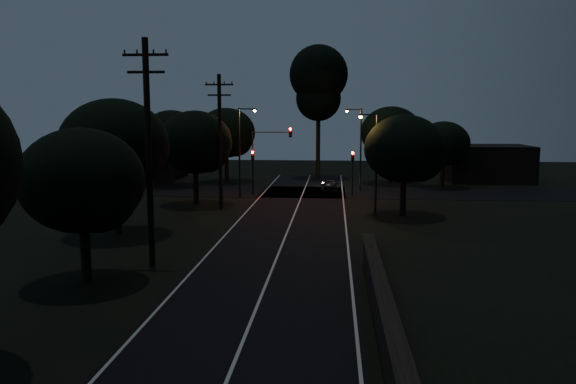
{
  "coord_description": "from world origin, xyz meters",
  "views": [
    {
      "loc": [
        2.93,
        -11.38,
        7.41
      ],
      "look_at": [
        0.0,
        24.0,
        2.5
      ],
      "focal_mm": 35.0,
      "sensor_mm": 36.0,
      "label": 1
    }
  ],
  "objects_px": {
    "utility_pole_mid": "(149,150)",
    "streetlight_c": "(374,157)",
    "utility_pole_far": "(220,139)",
    "signal_mast": "(271,148)",
    "streetlight_b": "(359,143)",
    "signal_right": "(353,165)",
    "signal_left": "(253,164)",
    "streetlight_a": "(242,146)",
    "car": "(330,186)",
    "tall_pine": "(319,82)"
  },
  "relations": [
    {
      "from": "utility_pole_mid",
      "to": "tall_pine",
      "type": "distance_m",
      "value": 40.97
    },
    {
      "from": "utility_pole_far",
      "to": "signal_right",
      "type": "distance_m",
      "value": 13.53
    },
    {
      "from": "signal_left",
      "to": "signal_mast",
      "type": "height_order",
      "value": "signal_mast"
    },
    {
      "from": "utility_pole_mid",
      "to": "streetlight_b",
      "type": "relative_size",
      "value": 1.38
    },
    {
      "from": "tall_pine",
      "to": "signal_left",
      "type": "relative_size",
      "value": 3.77
    },
    {
      "from": "tall_pine",
      "to": "signal_mast",
      "type": "bearing_deg",
      "value": -104.62
    },
    {
      "from": "utility_pole_mid",
      "to": "car",
      "type": "distance_m",
      "value": 28.39
    },
    {
      "from": "signal_mast",
      "to": "signal_left",
      "type": "bearing_deg",
      "value": -179.87
    },
    {
      "from": "signal_right",
      "to": "signal_mast",
      "type": "height_order",
      "value": "signal_mast"
    },
    {
      "from": "utility_pole_far",
      "to": "signal_mast",
      "type": "xyz_separation_m",
      "value": [
        3.09,
        7.99,
        -1.15
      ]
    },
    {
      "from": "signal_right",
      "to": "streetlight_b",
      "type": "bearing_deg",
      "value": 80.0
    },
    {
      "from": "tall_pine",
      "to": "streetlight_b",
      "type": "xyz_separation_m",
      "value": [
        4.31,
        -11.0,
        -6.5
      ]
    },
    {
      "from": "utility_pole_mid",
      "to": "streetlight_b",
      "type": "height_order",
      "value": "utility_pole_mid"
    },
    {
      "from": "utility_pole_far",
      "to": "streetlight_b",
      "type": "distance_m",
      "value": 16.51
    },
    {
      "from": "signal_left",
      "to": "streetlight_c",
      "type": "bearing_deg",
      "value": -43.76
    },
    {
      "from": "tall_pine",
      "to": "streetlight_c",
      "type": "distance_m",
      "value": 26.35
    },
    {
      "from": "signal_right",
      "to": "streetlight_c",
      "type": "relative_size",
      "value": 0.55
    },
    {
      "from": "streetlight_a",
      "to": "streetlight_b",
      "type": "bearing_deg",
      "value": 29.48
    },
    {
      "from": "utility_pole_far",
      "to": "signal_right",
      "type": "xyz_separation_m",
      "value": [
        10.6,
        7.99,
        -2.65
      ]
    },
    {
      "from": "streetlight_b",
      "to": "car",
      "type": "relative_size",
      "value": 2.03
    },
    {
      "from": "utility_pole_far",
      "to": "signal_mast",
      "type": "distance_m",
      "value": 8.64
    },
    {
      "from": "tall_pine",
      "to": "streetlight_a",
      "type": "height_order",
      "value": "tall_pine"
    },
    {
      "from": "signal_right",
      "to": "streetlight_b",
      "type": "xyz_separation_m",
      "value": [
        0.71,
        4.01,
        1.8
      ]
    },
    {
      "from": "utility_pole_mid",
      "to": "streetlight_c",
      "type": "distance_m",
      "value": 19.15
    },
    {
      "from": "tall_pine",
      "to": "signal_mast",
      "type": "relative_size",
      "value": 2.47
    },
    {
      "from": "signal_mast",
      "to": "streetlight_c",
      "type": "xyz_separation_m",
      "value": [
        8.74,
        -9.99,
        0.01
      ]
    },
    {
      "from": "signal_right",
      "to": "signal_mast",
      "type": "xyz_separation_m",
      "value": [
        -7.51,
        0.0,
        1.5
      ]
    },
    {
      "from": "car",
      "to": "streetlight_b",
      "type": "bearing_deg",
      "value": -141.85
    },
    {
      "from": "signal_left",
      "to": "signal_mast",
      "type": "bearing_deg",
      "value": 0.13
    },
    {
      "from": "streetlight_a",
      "to": "streetlight_c",
      "type": "relative_size",
      "value": 1.07
    },
    {
      "from": "signal_left",
      "to": "streetlight_a",
      "type": "xyz_separation_m",
      "value": [
        -0.71,
        -1.99,
        1.8
      ]
    },
    {
      "from": "signal_mast",
      "to": "utility_pole_far",
      "type": "bearing_deg",
      "value": -111.11
    },
    {
      "from": "streetlight_a",
      "to": "utility_pole_far",
      "type": "bearing_deg",
      "value": -96.59
    },
    {
      "from": "utility_pole_far",
      "to": "car",
      "type": "relative_size",
      "value": 2.66
    },
    {
      "from": "utility_pole_far",
      "to": "car",
      "type": "height_order",
      "value": "utility_pole_far"
    },
    {
      "from": "signal_mast",
      "to": "tall_pine",
      "type": "bearing_deg",
      "value": 75.38
    },
    {
      "from": "signal_left",
      "to": "signal_right",
      "type": "bearing_deg",
      "value": 0.0
    },
    {
      "from": "utility_pole_mid",
      "to": "signal_right",
      "type": "height_order",
      "value": "utility_pole_mid"
    },
    {
      "from": "signal_right",
      "to": "signal_left",
      "type": "bearing_deg",
      "value": 180.0
    },
    {
      "from": "signal_right",
      "to": "utility_pole_mid",
      "type": "bearing_deg",
      "value": -112.99
    },
    {
      "from": "tall_pine",
      "to": "streetlight_b",
      "type": "distance_m",
      "value": 13.48
    },
    {
      "from": "signal_mast",
      "to": "streetlight_a",
      "type": "relative_size",
      "value": 0.78
    },
    {
      "from": "signal_left",
      "to": "car",
      "type": "relative_size",
      "value": 1.04
    },
    {
      "from": "utility_pole_mid",
      "to": "streetlight_c",
      "type": "height_order",
      "value": "utility_pole_mid"
    },
    {
      "from": "utility_pole_mid",
      "to": "streetlight_b",
      "type": "xyz_separation_m",
      "value": [
        11.31,
        29.0,
        -1.1
      ]
    },
    {
      "from": "utility_pole_far",
      "to": "signal_left",
      "type": "distance_m",
      "value": 8.53
    },
    {
      "from": "utility_pole_far",
      "to": "signal_mast",
      "type": "relative_size",
      "value": 1.68
    },
    {
      "from": "signal_mast",
      "to": "streetlight_b",
      "type": "bearing_deg",
      "value": 25.99
    },
    {
      "from": "utility_pole_far",
      "to": "car",
      "type": "bearing_deg",
      "value": 48.44
    },
    {
      "from": "tall_pine",
      "to": "streetlight_a",
      "type": "distance_m",
      "value": 19.26
    }
  ]
}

